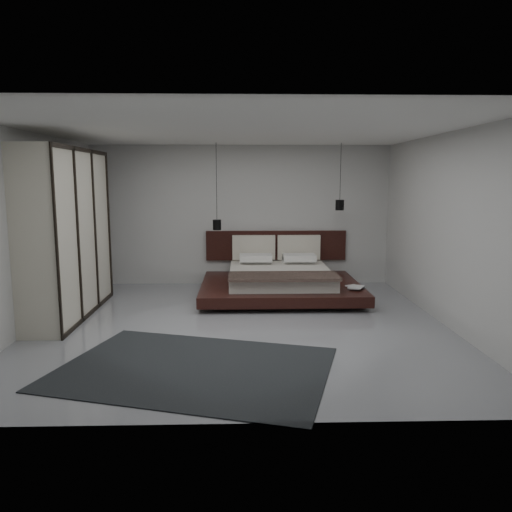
{
  "coord_description": "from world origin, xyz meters",
  "views": [
    {
      "loc": [
        0.01,
        -7.11,
        2.13
      ],
      "look_at": [
        0.25,
        1.2,
        0.84
      ],
      "focal_mm": 35.0,
      "sensor_mm": 36.0,
      "label": 1
    }
  ],
  "objects_px": {
    "lattice_screen": "(86,223)",
    "rug": "(194,368)",
    "pendant_right": "(340,205)",
    "bed": "(280,280)",
    "wardrobe": "(67,233)",
    "pendant_left": "(217,224)"
  },
  "relations": [
    {
      "from": "rug",
      "to": "wardrobe",
      "type": "bearing_deg",
      "value": 132.5
    },
    {
      "from": "lattice_screen",
      "to": "pendant_left",
      "type": "relative_size",
      "value": 1.6
    },
    {
      "from": "rug",
      "to": "bed",
      "type": "bearing_deg",
      "value": 70.95
    },
    {
      "from": "lattice_screen",
      "to": "rug",
      "type": "xyz_separation_m",
      "value": [
        2.42,
        -4.15,
        -1.29
      ]
    },
    {
      "from": "bed",
      "to": "rug",
      "type": "relative_size",
      "value": 0.95
    },
    {
      "from": "pendant_right",
      "to": "wardrobe",
      "type": "height_order",
      "value": "pendant_right"
    },
    {
      "from": "wardrobe",
      "to": "rug",
      "type": "relative_size",
      "value": 0.88
    },
    {
      "from": "lattice_screen",
      "to": "bed",
      "type": "xyz_separation_m",
      "value": [
        3.66,
        -0.55,
        -1.01
      ]
    },
    {
      "from": "lattice_screen",
      "to": "pendant_right",
      "type": "height_order",
      "value": "pendant_right"
    },
    {
      "from": "pendant_left",
      "to": "rug",
      "type": "relative_size",
      "value": 0.54
    },
    {
      "from": "pendant_left",
      "to": "rug",
      "type": "xyz_separation_m",
      "value": [
        -0.08,
        -4.06,
        -1.27
      ]
    },
    {
      "from": "bed",
      "to": "pendant_left",
      "type": "relative_size",
      "value": 1.75
    },
    {
      "from": "wardrobe",
      "to": "lattice_screen",
      "type": "bearing_deg",
      "value": 98.02
    },
    {
      "from": "lattice_screen",
      "to": "rug",
      "type": "bearing_deg",
      "value": -59.77
    },
    {
      "from": "bed",
      "to": "wardrobe",
      "type": "bearing_deg",
      "value": -160.01
    },
    {
      "from": "rug",
      "to": "lattice_screen",
      "type": "bearing_deg",
      "value": 120.23
    },
    {
      "from": "lattice_screen",
      "to": "rug",
      "type": "height_order",
      "value": "lattice_screen"
    },
    {
      "from": "pendant_right",
      "to": "wardrobe",
      "type": "xyz_separation_m",
      "value": [
        -4.58,
        -1.7,
        -0.35
      ]
    },
    {
      "from": "rug",
      "to": "pendant_left",
      "type": "bearing_deg",
      "value": 88.93
    },
    {
      "from": "pendant_right",
      "to": "bed",
      "type": "bearing_deg",
      "value": -158.73
    },
    {
      "from": "pendant_left",
      "to": "wardrobe",
      "type": "relative_size",
      "value": 0.62
    },
    {
      "from": "lattice_screen",
      "to": "wardrobe",
      "type": "bearing_deg",
      "value": -81.98
    }
  ]
}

